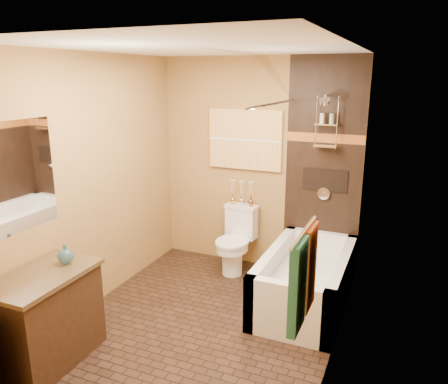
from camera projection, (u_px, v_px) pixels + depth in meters
The scene contains 23 objects.
floor at pixel (203, 323), 4.15m from camera, with size 3.00×3.00×0.00m, color black.
wall_left at pixel (92, 184), 4.29m from camera, with size 0.02×3.00×2.50m, color #A57440.
wall_right at pixel (341, 213), 3.37m from camera, with size 0.02×3.00×2.50m, color #A57440.
wall_back at pixel (258, 165), 5.16m from camera, with size 2.40×0.02×2.50m, color #A57440.
wall_front at pixel (86, 262), 2.50m from camera, with size 2.40×0.02×2.50m, color #A57440.
ceiling at pixel (199, 47), 3.51m from camera, with size 3.00×3.00×0.00m, color silver.
alcove_tile_back at pixel (323, 171), 4.85m from camera, with size 0.85×0.01×2.50m, color black.
alcove_tile_right at pixel (352, 191), 4.04m from camera, with size 0.01×1.50×2.50m, color black.
mosaic_band_back at pixel (325, 138), 4.75m from camera, with size 0.85×0.01×0.10m, color #92471A.
mosaic_band_right at pixel (354, 151), 3.95m from camera, with size 0.01×1.50×0.10m, color #92471A.
alcove_niche at pixel (325, 180), 4.86m from camera, with size 0.50×0.01×0.25m, color black.
shower_fixtures at pixel (326, 135), 4.64m from camera, with size 0.24×0.33×1.16m.
curtain_rod at pixel (273, 104), 4.14m from camera, with size 0.03×0.03×1.55m, color silver.
towel_bar at pixel (304, 231), 2.41m from camera, with size 0.02×0.02×0.55m, color silver.
towel_teal at pixel (298, 286), 2.36m from camera, with size 0.05×0.22×0.52m, color #216E6A.
towel_rust at pixel (308, 268), 2.59m from camera, with size 0.05×0.22×0.52m, color #903C1A.
sunset_painting at pixel (245, 140), 5.12m from camera, with size 0.90×0.04×0.70m, color gold.
vanity_mirror at pixel (4, 181), 3.33m from camera, with size 0.01×1.00×0.90m, color white.
bathtub at pixel (306, 284), 4.46m from camera, with size 0.80×1.50×0.55m.
toilet at pixel (236, 240), 5.19m from camera, with size 0.41×0.60×0.77m.
vanity at pixel (46, 318), 3.52m from camera, with size 0.55×0.89×0.78m.
teal_bottle at pixel (65, 254), 3.59m from camera, with size 0.13×0.13×0.21m, color #235B6B, non-canonical shape.
bud_vases at pixel (242, 192), 5.20m from camera, with size 0.29×0.06×0.29m.
Camera 1 is at (1.65, -3.31, 2.29)m, focal length 35.00 mm.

